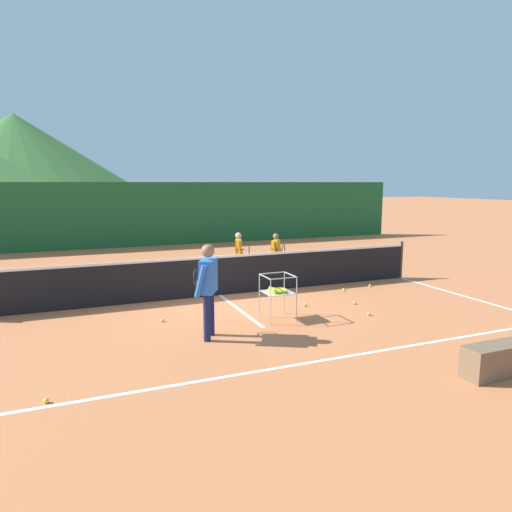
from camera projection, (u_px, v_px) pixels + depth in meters
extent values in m
plane|color=#C67042|center=(220.00, 295.00, 11.08)|extent=(120.00, 120.00, 0.00)
cube|color=white|center=(311.00, 362.00, 6.93)|extent=(10.88, 0.08, 0.01)
cube|color=white|center=(171.00, 259.00, 16.29)|extent=(10.88, 0.08, 0.01)
cube|color=white|center=(400.00, 278.00, 13.11)|extent=(0.08, 10.24, 0.01)
cube|color=white|center=(220.00, 295.00, 11.08)|extent=(0.08, 5.46, 0.01)
cylinder|color=#333338|center=(401.00, 260.00, 13.03)|extent=(0.08, 0.08, 1.05)
cube|color=black|center=(219.00, 277.00, 11.01)|extent=(10.82, 0.02, 0.92)
cube|color=white|center=(219.00, 257.00, 10.93)|extent=(10.82, 0.03, 0.06)
cylinder|color=#191E4C|center=(207.00, 318.00, 7.82)|extent=(0.12, 0.12, 0.83)
cylinder|color=#191E4C|center=(211.00, 313.00, 8.13)|extent=(0.12, 0.12, 0.83)
cube|color=blue|center=(208.00, 276.00, 7.86)|extent=(0.44, 0.54, 0.58)
sphere|color=#996B4C|center=(208.00, 251.00, 7.79)|extent=(0.23, 0.23, 0.23)
cylinder|color=blue|center=(200.00, 281.00, 7.60)|extent=(0.24, 0.19, 0.57)
cylinder|color=blue|center=(210.00, 275.00, 8.15)|extent=(0.19, 0.16, 0.57)
torus|color=#262628|center=(196.00, 277.00, 8.19)|extent=(0.16, 0.27, 0.29)
cylinder|color=black|center=(209.00, 278.00, 8.16)|extent=(0.21, 0.13, 0.03)
cylinder|color=silver|center=(239.00, 265.00, 13.28)|extent=(0.10, 0.10, 0.64)
cylinder|color=silver|center=(239.00, 267.00, 13.04)|extent=(0.10, 0.10, 0.64)
cube|color=orange|center=(238.00, 247.00, 13.07)|extent=(0.30, 0.42, 0.45)
sphere|color=#DBAD84|center=(238.00, 236.00, 13.02)|extent=(0.18, 0.18, 0.18)
cylinder|color=orange|center=(240.00, 247.00, 13.29)|extent=(0.19, 0.12, 0.44)
cylinder|color=orange|center=(240.00, 250.00, 12.86)|extent=(0.15, 0.11, 0.44)
torus|color=#262628|center=(249.00, 249.00, 12.87)|extent=(0.12, 0.28, 0.29)
cylinder|color=black|center=(240.00, 250.00, 12.86)|extent=(0.22, 0.10, 0.03)
cylinder|color=black|center=(277.00, 264.00, 13.52)|extent=(0.09, 0.09, 0.61)
cylinder|color=black|center=(274.00, 266.00, 13.31)|extent=(0.09, 0.09, 0.61)
cube|color=orange|center=(276.00, 247.00, 13.33)|extent=(0.37, 0.38, 0.43)
sphere|color=#996B4C|center=(276.00, 236.00, 13.28)|extent=(0.17, 0.17, 0.17)
cylinder|color=orange|center=(280.00, 247.00, 13.51)|extent=(0.17, 0.16, 0.42)
cylinder|color=orange|center=(274.00, 250.00, 13.13)|extent=(0.14, 0.13, 0.42)
torus|color=#262628|center=(283.00, 250.00, 13.04)|extent=(0.21, 0.23, 0.29)
cylinder|color=black|center=(275.00, 249.00, 13.12)|extent=(0.18, 0.17, 0.03)
cylinder|color=#B7B7BC|center=(259.00, 296.00, 9.23)|extent=(0.02, 0.02, 0.89)
cylinder|color=#B7B7BC|center=(284.00, 293.00, 9.44)|extent=(0.02, 0.02, 0.89)
cylinder|color=#B7B7BC|center=(271.00, 302.00, 8.72)|extent=(0.02, 0.02, 0.89)
cylinder|color=#B7B7BC|center=(297.00, 299.00, 8.93)|extent=(0.02, 0.02, 0.89)
cube|color=#B7B7BC|center=(278.00, 292.00, 9.07)|extent=(0.56, 0.56, 0.01)
cube|color=#B7B7BC|center=(272.00, 273.00, 9.27)|extent=(0.56, 0.02, 0.02)
cube|color=#B7B7BC|center=(284.00, 278.00, 8.75)|extent=(0.56, 0.02, 0.02)
cube|color=#B7B7BC|center=(265.00, 277.00, 8.91)|extent=(0.02, 0.56, 0.02)
cube|color=#B7B7BC|center=(291.00, 274.00, 9.12)|extent=(0.02, 0.56, 0.02)
sphere|color=yellow|center=(275.00, 293.00, 8.89)|extent=(0.07, 0.07, 0.07)
sphere|color=yellow|center=(273.00, 292.00, 8.95)|extent=(0.07, 0.07, 0.07)
sphere|color=yellow|center=(272.00, 291.00, 9.01)|extent=(0.07, 0.07, 0.07)
sphere|color=yellow|center=(270.00, 290.00, 9.07)|extent=(0.07, 0.07, 0.07)
sphere|color=yellow|center=(269.00, 290.00, 9.12)|extent=(0.07, 0.07, 0.07)
sphere|color=yellow|center=(278.00, 292.00, 8.92)|extent=(0.07, 0.07, 0.07)
sphere|color=yellow|center=(276.00, 292.00, 8.98)|extent=(0.07, 0.07, 0.07)
sphere|color=yellow|center=(275.00, 291.00, 9.03)|extent=(0.07, 0.07, 0.07)
sphere|color=yellow|center=(274.00, 290.00, 9.10)|extent=(0.07, 0.07, 0.07)
sphere|color=yellow|center=(272.00, 290.00, 9.15)|extent=(0.07, 0.07, 0.07)
sphere|color=yellow|center=(281.00, 292.00, 8.94)|extent=(0.07, 0.07, 0.07)
sphere|color=yellow|center=(279.00, 291.00, 9.00)|extent=(0.07, 0.07, 0.07)
sphere|color=yellow|center=(278.00, 291.00, 9.06)|extent=(0.07, 0.07, 0.07)
sphere|color=yellow|center=(276.00, 290.00, 9.12)|extent=(0.07, 0.07, 0.07)
sphere|color=yellow|center=(275.00, 289.00, 9.18)|extent=(0.07, 0.07, 0.07)
sphere|color=yellow|center=(284.00, 292.00, 8.96)|extent=(0.07, 0.07, 0.07)
sphere|color=yellow|center=(282.00, 291.00, 9.02)|extent=(0.07, 0.07, 0.07)
sphere|color=yellow|center=(281.00, 290.00, 9.08)|extent=(0.07, 0.07, 0.07)
sphere|color=yellow|center=(279.00, 290.00, 9.14)|extent=(0.07, 0.07, 0.07)
sphere|color=yellow|center=(278.00, 289.00, 9.20)|extent=(0.07, 0.07, 0.07)
sphere|color=yellow|center=(286.00, 291.00, 8.99)|extent=(0.07, 0.07, 0.07)
sphere|color=yellow|center=(285.00, 291.00, 9.05)|extent=(0.07, 0.07, 0.07)
sphere|color=yellow|center=(284.00, 290.00, 9.12)|extent=(0.07, 0.07, 0.07)
sphere|color=yellow|center=(282.00, 289.00, 9.16)|extent=(0.07, 0.07, 0.07)
sphere|color=yellow|center=(281.00, 289.00, 9.22)|extent=(0.07, 0.07, 0.07)
sphere|color=yellow|center=(275.00, 290.00, 8.89)|extent=(0.07, 0.07, 0.07)
sphere|color=yellow|center=(273.00, 289.00, 8.94)|extent=(0.07, 0.07, 0.07)
sphere|color=yellow|center=(272.00, 289.00, 9.01)|extent=(0.07, 0.07, 0.07)
sphere|color=yellow|center=(270.00, 288.00, 9.06)|extent=(0.07, 0.07, 0.07)
sphere|color=yellow|center=(369.00, 314.00, 9.38)|extent=(0.07, 0.07, 0.07)
sphere|color=yellow|center=(305.00, 305.00, 10.08)|extent=(0.07, 0.07, 0.07)
sphere|color=yellow|center=(370.00, 286.00, 11.95)|extent=(0.07, 0.07, 0.07)
sphere|color=yellow|center=(354.00, 303.00, 10.25)|extent=(0.07, 0.07, 0.07)
sphere|color=yellow|center=(46.00, 400.00, 5.66)|extent=(0.07, 0.07, 0.07)
sphere|color=yellow|center=(344.00, 290.00, 11.52)|extent=(0.07, 0.07, 0.07)
sphere|color=yellow|center=(162.00, 320.00, 8.95)|extent=(0.07, 0.07, 0.07)
cube|color=#1E5B2D|center=(152.00, 214.00, 19.50)|extent=(23.94, 0.08, 2.73)
cube|color=brown|center=(508.00, 358.00, 6.52)|extent=(1.50, 0.36, 0.46)
cone|color=#427A38|center=(17.00, 159.00, 58.91)|extent=(36.36, 36.36, 11.44)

